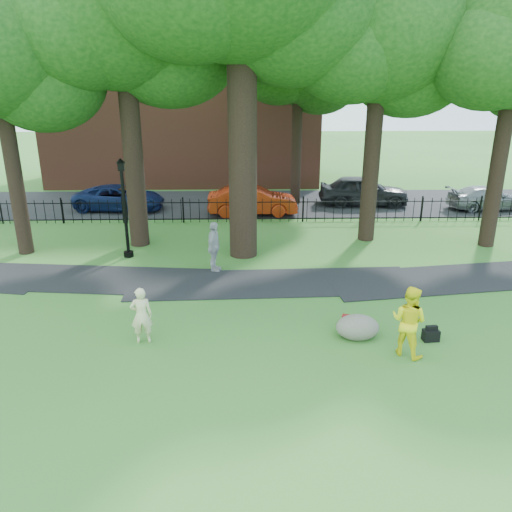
{
  "coord_description": "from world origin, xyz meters",
  "views": [
    {
      "loc": [
        0.04,
        -12.3,
        6.73
      ],
      "look_at": [
        0.39,
        2.0,
        1.7
      ],
      "focal_mm": 35.0,
      "sensor_mm": 36.0,
      "label": 1
    }
  ],
  "objects_px": {
    "woman": "(141,315)",
    "lamppost": "(125,210)",
    "man": "(409,321)",
    "boulder": "(358,325)",
    "red_sedan": "(252,200)"
  },
  "relations": [
    {
      "from": "woman",
      "to": "red_sedan",
      "type": "distance_m",
      "value": 14.03
    },
    {
      "from": "man",
      "to": "lamppost",
      "type": "height_order",
      "value": "lamppost"
    },
    {
      "from": "woman",
      "to": "lamppost",
      "type": "bearing_deg",
      "value": -83.94
    },
    {
      "from": "woman",
      "to": "man",
      "type": "relative_size",
      "value": 0.84
    },
    {
      "from": "boulder",
      "to": "lamppost",
      "type": "xyz_separation_m",
      "value": [
        -7.8,
        6.9,
        1.59
      ]
    },
    {
      "from": "woman",
      "to": "lamppost",
      "type": "relative_size",
      "value": 0.4
    },
    {
      "from": "man",
      "to": "red_sedan",
      "type": "height_order",
      "value": "man"
    },
    {
      "from": "woman",
      "to": "man",
      "type": "distance_m",
      "value": 7.0
    },
    {
      "from": "man",
      "to": "red_sedan",
      "type": "distance_m",
      "value": 14.94
    },
    {
      "from": "man",
      "to": "red_sedan",
      "type": "relative_size",
      "value": 0.4
    },
    {
      "from": "woman",
      "to": "boulder",
      "type": "distance_m",
      "value": 5.91
    },
    {
      "from": "woman",
      "to": "lamppost",
      "type": "distance_m",
      "value": 7.38
    },
    {
      "from": "man",
      "to": "red_sedan",
      "type": "xyz_separation_m",
      "value": [
        -3.74,
        14.47,
        -0.18
      ]
    },
    {
      "from": "lamppost",
      "to": "red_sedan",
      "type": "distance_m",
      "value": 8.45
    },
    {
      "from": "woman",
      "to": "red_sedan",
      "type": "xyz_separation_m",
      "value": [
        3.21,
        13.66,
        -0.03
      ]
    }
  ]
}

